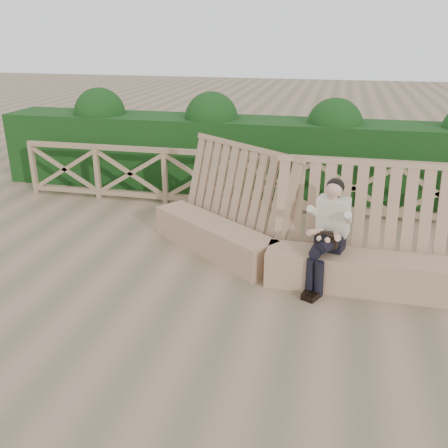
# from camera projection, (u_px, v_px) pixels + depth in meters

# --- Properties ---
(ground) EXTENTS (60.00, 60.00, 0.00)m
(ground) POSITION_uv_depth(u_px,v_px,m) (236.00, 303.00, 6.28)
(ground) COLOR brown
(ground) RESTS_ON ground
(bench) EXTENTS (4.35, 2.08, 1.62)m
(bench) POSITION_uv_depth(u_px,v_px,m) (281.00, 240.00, 7.10)
(bench) COLOR #8D6A50
(bench) RESTS_ON ground
(woman) EXTENTS (0.55, 0.89, 1.46)m
(woman) POSITION_uv_depth(u_px,v_px,m) (329.00, 230.00, 6.46)
(woman) COLOR black
(woman) RESTS_ON ground
(guardrail) EXTENTS (10.10, 0.09, 1.10)m
(guardrail) POSITION_uv_depth(u_px,v_px,m) (274.00, 183.00, 9.25)
(guardrail) COLOR #7F694A
(guardrail) RESTS_ON ground
(hedge) EXTENTS (12.00, 1.20, 1.50)m
(hedge) POSITION_uv_depth(u_px,v_px,m) (282.00, 157.00, 10.26)
(hedge) COLOR black
(hedge) RESTS_ON ground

